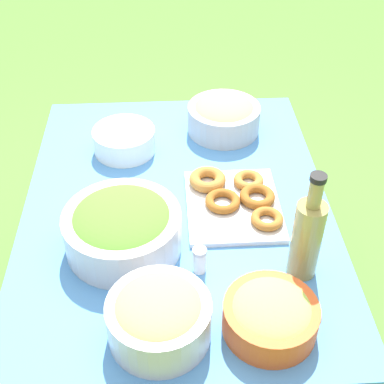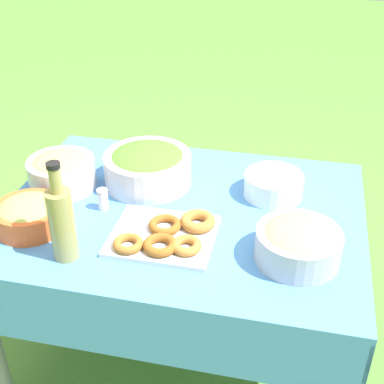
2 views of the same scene
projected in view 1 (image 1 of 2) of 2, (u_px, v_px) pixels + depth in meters
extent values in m
plane|color=#568C38|center=(180.00, 339.00, 2.12)|extent=(14.00, 14.00, 0.00)
cube|color=#4C8CD1|center=(177.00, 208.00, 1.67)|extent=(1.26, 0.95, 0.02)
cube|color=#4C8CD1|center=(33.00, 241.00, 1.73)|extent=(1.26, 0.01, 0.22)
cube|color=#4C8CD1|center=(319.00, 230.00, 1.77)|extent=(1.26, 0.01, 0.22)
cube|color=#4C8CD1|center=(172.00, 130.00, 2.23)|extent=(0.01, 0.95, 0.22)
cylinder|color=slate|center=(79.00, 185.00, 2.32)|extent=(0.05, 0.05, 0.69)
cylinder|color=slate|center=(268.00, 178.00, 2.35)|extent=(0.05, 0.05, 0.69)
cylinder|color=silver|center=(123.00, 231.00, 1.49)|extent=(0.33, 0.33, 0.12)
ellipsoid|color=#51892D|center=(122.00, 219.00, 1.46)|extent=(0.29, 0.29, 0.07)
cylinder|color=#B2B7BC|center=(224.00, 119.00, 1.95)|extent=(0.26, 0.26, 0.10)
ellipsoid|color=tan|center=(224.00, 110.00, 1.93)|extent=(0.23, 0.23, 0.07)
cube|color=silver|center=(233.00, 206.00, 1.65)|extent=(0.34, 0.29, 0.02)
torus|color=#93561E|center=(223.00, 201.00, 1.63)|extent=(0.15, 0.15, 0.03)
torus|color=#B27533|center=(207.00, 180.00, 1.71)|extent=(0.14, 0.14, 0.04)
torus|color=#B27533|center=(249.00, 180.00, 1.71)|extent=(0.13, 0.13, 0.03)
torus|color=#A36628|center=(267.00, 219.00, 1.57)|extent=(0.11, 0.11, 0.03)
torus|color=#93561E|center=(257.00, 196.00, 1.65)|extent=(0.15, 0.15, 0.03)
cylinder|color=white|center=(125.00, 149.00, 1.88)|extent=(0.22, 0.22, 0.01)
cylinder|color=white|center=(125.00, 146.00, 1.88)|extent=(0.22, 0.22, 0.01)
cylinder|color=white|center=(125.00, 143.00, 1.87)|extent=(0.22, 0.22, 0.01)
cylinder|color=white|center=(124.00, 140.00, 1.86)|extent=(0.22, 0.22, 0.01)
cylinder|color=white|center=(124.00, 137.00, 1.85)|extent=(0.22, 0.22, 0.01)
cylinder|color=white|center=(124.00, 135.00, 1.84)|extent=(0.22, 0.22, 0.01)
cylinder|color=white|center=(124.00, 132.00, 1.84)|extent=(0.22, 0.22, 0.01)
cylinder|color=#998E4C|center=(306.00, 240.00, 1.38)|extent=(0.08, 0.08, 0.23)
cylinder|color=#998E4C|center=(315.00, 194.00, 1.28)|extent=(0.04, 0.04, 0.08)
cylinder|color=black|center=(319.00, 178.00, 1.25)|extent=(0.04, 0.04, 0.02)
cylinder|color=silver|center=(159.00, 320.00, 1.26)|extent=(0.25, 0.25, 0.11)
ellipsoid|color=tan|center=(158.00, 309.00, 1.24)|extent=(0.22, 0.22, 0.07)
cylinder|color=#E05B28|center=(270.00, 318.00, 1.29)|extent=(0.23, 0.23, 0.08)
ellipsoid|color=#ADCC59|center=(271.00, 311.00, 1.27)|extent=(0.20, 0.20, 0.07)
cylinder|color=white|center=(199.00, 262.00, 1.44)|extent=(0.04, 0.04, 0.07)
cylinder|color=silver|center=(200.00, 251.00, 1.41)|extent=(0.04, 0.04, 0.01)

